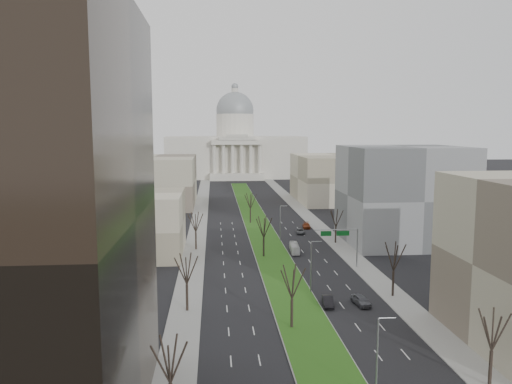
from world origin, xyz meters
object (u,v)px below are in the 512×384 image
car_grey_near (361,300)px  car_red (306,226)px  car_black (328,301)px  box_van (295,248)px  car_grey_far (300,231)px

car_grey_near → car_red: size_ratio=0.94×
car_black → box_van: 35.00m
car_grey_near → car_grey_far: 55.64m
car_red → car_grey_far: 8.06m
car_grey_far → car_red: bearing=72.6°
car_grey_near → car_grey_far: car_grey_near is taller
car_red → car_grey_near: bearing=-85.4°
car_grey_near → car_red: (2.90, 63.08, -0.07)m
car_grey_near → car_red: car_grey_near is taller
car_red → car_grey_far: size_ratio=1.07×
box_van → car_grey_far: bearing=80.5°
car_red → box_van: size_ratio=0.67×
car_grey_near → car_black: bearing=168.7°
car_grey_near → car_grey_far: (-0.17, 55.64, -0.15)m
car_red → box_van: 29.03m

